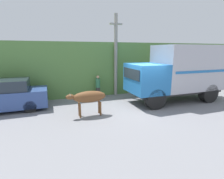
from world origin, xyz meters
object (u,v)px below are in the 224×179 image
object	(u,v)px
parked_suv	(2,96)
cargo_truck	(180,71)
brown_cow	(89,97)
pedestrian_on_hill	(98,85)
utility_pole	(116,55)

from	to	relation	value
parked_suv	cargo_truck	bearing A→B (deg)	-10.40
brown_cow	pedestrian_on_hill	world-z (taller)	pedestrian_on_hill
parked_suv	pedestrian_on_hill	size ratio (longest dim) A/B	3.00
cargo_truck	brown_cow	bearing A→B (deg)	-175.64
parked_suv	brown_cow	bearing A→B (deg)	-29.86
parked_suv	utility_pole	size ratio (longest dim) A/B	0.82
parked_suv	pedestrian_on_hill	world-z (taller)	parked_suv
cargo_truck	utility_pole	xyz separation A→B (m)	(-3.37, 2.76, 1.02)
pedestrian_on_hill	utility_pole	xyz separation A→B (m)	(1.41, 0.24, 2.10)
brown_cow	parked_suv	distance (m)	4.86
cargo_truck	pedestrian_on_hill	xyz separation A→B (m)	(-4.78, 2.52, -1.07)
cargo_truck	parked_suv	xyz separation A→B (m)	(-10.41, 1.58, -1.12)
utility_pole	pedestrian_on_hill	bearing A→B (deg)	-170.26
cargo_truck	pedestrian_on_hill	size ratio (longest dim) A/B	4.08
brown_cow	parked_suv	world-z (taller)	parked_suv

